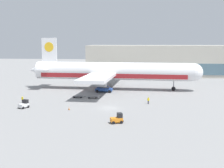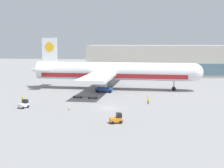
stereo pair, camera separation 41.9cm
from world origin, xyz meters
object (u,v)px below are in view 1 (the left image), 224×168
(baggage_dolly_lead, at_px, (78,96))
(ground_crew_far, at_px, (22,99))
(baggage_tug_foreground, at_px, (24,104))
(ground_crew_near, at_px, (148,100))
(scissor_lift_loader, at_px, (104,86))
(baggage_tug_mid, at_px, (117,119))
(baggage_dolly_second, at_px, (93,97))
(traffic_cone_near, at_px, (69,108))
(airplane_main, at_px, (111,72))

(baggage_dolly_lead, xyz_separation_m, ground_crew_far, (-12.73, -8.98, 0.67))
(baggage_tug_foreground, height_order, ground_crew_near, baggage_tug_foreground)
(scissor_lift_loader, relative_size, baggage_tug_mid, 1.93)
(baggage_dolly_second, height_order, ground_crew_near, ground_crew_near)
(ground_crew_far, distance_m, traffic_cone_near, 15.47)
(baggage_tug_foreground, xyz_separation_m, baggage_dolly_lead, (10.00, 14.79, -0.49))
(scissor_lift_loader, xyz_separation_m, ground_crew_far, (-18.83, -19.56, -0.83))
(airplane_main, height_order, baggage_dolly_lead, airplane_main)
(scissor_lift_loader, bearing_deg, ground_crew_far, -130.82)
(scissor_lift_loader, distance_m, baggage_tug_mid, 37.62)
(airplane_main, xyz_separation_m, baggage_tug_mid, (5.86, -42.83, -4.96))
(baggage_dolly_second, relative_size, ground_crew_near, 2.06)
(airplane_main, bearing_deg, traffic_cone_near, -98.08)
(scissor_lift_loader, distance_m, ground_crew_far, 27.16)
(airplane_main, bearing_deg, baggage_dolly_second, -97.87)
(traffic_cone_near, bearing_deg, baggage_dolly_lead, 94.36)
(baggage_dolly_second, bearing_deg, ground_crew_near, -22.96)
(scissor_lift_loader, xyz_separation_m, baggage_dolly_lead, (-6.10, -10.58, -1.50))
(airplane_main, height_order, baggage_tug_mid, airplane_main)
(baggage_tug_foreground, height_order, baggage_tug_mid, same)
(baggage_tug_foreground, bearing_deg, scissor_lift_loader, -7.34)
(baggage_tug_mid, bearing_deg, airplane_main, 77.61)
(ground_crew_far, bearing_deg, baggage_dolly_lead, -134.22)
(baggage_tug_foreground, bearing_deg, ground_crew_far, 50.25)
(ground_crew_far, height_order, traffic_cone_near, ground_crew_far)
(baggage_dolly_second, relative_size, traffic_cone_near, 4.70)
(ground_crew_near, bearing_deg, traffic_cone_near, -174.18)
(baggage_tug_foreground, height_order, ground_crew_far, baggage_tug_foreground)
(baggage_dolly_second, height_order, ground_crew_far, ground_crew_far)
(airplane_main, relative_size, baggage_tug_mid, 20.99)
(baggage_tug_foreground, relative_size, baggage_dolly_lead, 0.76)
(baggage_tug_mid, relative_size, traffic_cone_near, 3.52)
(baggage_dolly_lead, xyz_separation_m, baggage_dolly_second, (4.27, -0.47, 0.00))
(baggage_tug_mid, relative_size, baggage_dolly_lead, 0.75)
(traffic_cone_near, bearing_deg, baggage_tug_mid, -40.99)
(airplane_main, height_order, baggage_dolly_second, airplane_main)
(baggage_tug_foreground, height_order, baggage_dolly_second, baggage_tug_foreground)
(ground_crew_near, distance_m, traffic_cone_near, 20.48)
(airplane_main, bearing_deg, ground_crew_far, -125.40)
(baggage_tug_mid, height_order, traffic_cone_near, baggage_tug_mid)
(baggage_dolly_lead, height_order, ground_crew_near, ground_crew_near)
(scissor_lift_loader, xyz_separation_m, traffic_cone_near, (-4.91, -26.27, -1.50))
(baggage_tug_mid, xyz_separation_m, traffic_cone_near, (-12.22, 10.62, -0.49))
(airplane_main, distance_m, scissor_lift_loader, 7.28)
(baggage_dolly_lead, distance_m, ground_crew_far, 15.59)
(traffic_cone_near, bearing_deg, baggage_tug_foreground, 175.38)
(ground_crew_near, bearing_deg, ground_crew_far, 164.09)
(baggage_dolly_lead, height_order, ground_crew_far, ground_crew_far)
(scissor_lift_loader, bearing_deg, ground_crew_near, -49.08)
(airplane_main, relative_size, scissor_lift_loader, 10.85)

